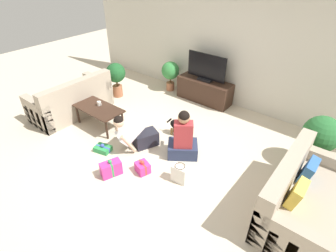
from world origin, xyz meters
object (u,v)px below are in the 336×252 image
gift_box_b (103,149)px  person_kneeling (135,133)px  potted_plant_corner_right (320,137)px  gift_box_a (143,167)px  potted_plant_back_left (170,72)px  tv_console (204,91)px  potted_plant_corner_left (116,75)px  sofa_left (72,101)px  person_sitting (183,140)px  dog (180,125)px  gift_box_c (111,168)px  gift_bag_a (180,174)px  sofa_right (303,199)px  tv (206,69)px  mug (99,103)px  coffee_table (99,110)px

gift_box_b → person_kneeling: bearing=48.6°
potted_plant_corner_right → gift_box_a: 2.92m
potted_plant_back_left → person_kneeling: size_ratio=0.94×
tv_console → person_kneeling: person_kneeling is taller
person_kneeling → potted_plant_corner_left: bearing=169.6°
sofa_left → tv_console: bearing=140.0°
potted_plant_corner_right → person_sitting: (-1.87, -1.18, -0.24)m
potted_plant_back_left → potted_plant_corner_right: 3.79m
tv_console → gift_box_a: size_ratio=4.80×
potted_plant_corner_right → gift_box_b: 3.71m
potted_plant_corner_right → sofa_left: bearing=-162.0°
person_kneeling → gift_box_b: bearing=-108.3°
dog → gift_box_a: size_ratio=1.82×
gift_box_c → gift_bag_a: 1.13m
sofa_right → person_sitting: person_sitting is taller
tv → potted_plant_corner_right: 2.83m
person_kneeling → gift_bag_a: bearing=13.9°
potted_plant_corner_right → tv: bearing=162.6°
tv → sofa_right: bearing=-35.8°
sofa_right → person_kneeling: bearing=96.8°
dog → gift_box_c: size_ratio=1.34×
potted_plant_back_left → gift_bag_a: size_ratio=2.37×
dog → mug: bearing=102.4°
sofa_left → potted_plant_back_left: bearing=157.3°
sofa_right → gift_box_b: bearing=103.9°
sofa_right → dog: (-2.43, 0.49, -0.06)m
sofa_left → potted_plant_corner_right: potted_plant_corner_right is taller
potted_plant_back_left → tv: bearing=2.8°
sofa_left → tv_console: size_ratio=1.29×
tv → person_kneeling: (0.02, -2.38, -0.48)m
tv → person_kneeling: size_ratio=1.21×
sofa_left → gift_bag_a: (3.15, -0.21, -0.15)m
gift_box_a → gift_bag_a: (0.61, 0.21, 0.06)m
coffee_table → tv_console: size_ratio=0.79×
gift_box_a → tv: bearing=101.5°
tv → mug: 2.54m
potted_plant_corner_left → potted_plant_corner_right: bearing=4.0°
tv_console → potted_plant_corner_right: potted_plant_corner_right is taller
tv_console → tv: bearing=97.1°
person_sitting → mug: size_ratio=7.83×
dog → gift_bag_a: dog is taller
gift_box_a → gift_bag_a: 0.65m
sofa_right → gift_box_a: 2.40m
potted_plant_corner_left → gift_bag_a: size_ratio=2.65×
potted_plant_corner_left → person_kneeling: size_ratio=1.05×
gift_box_a → gift_box_b: 0.95m
tv_console → potted_plant_corner_left: potted_plant_corner_left is taller
sofa_right → gift_bag_a: 1.76m
tv → dog: 1.71m
coffee_table → gift_box_c: coffee_table is taller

